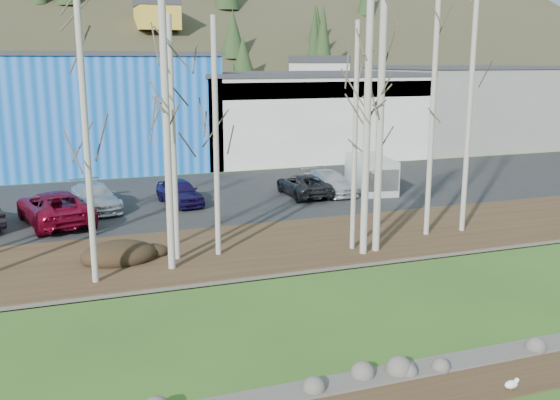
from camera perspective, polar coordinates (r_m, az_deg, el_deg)
name	(u,v)px	position (r m, az deg, el deg)	size (l,w,h in m)	color
dirt_strip	(400,398)	(15.48, 10.94, -17.33)	(80.00, 1.80, 0.03)	#382616
near_bank_rocks	(379,378)	(16.24, 9.07, -15.80)	(80.00, 0.80, 0.50)	#47423D
river	(315,316)	(19.55, 3.18, -10.55)	(80.00, 8.00, 0.90)	black
far_bank_rocks	(271,274)	(23.12, -0.83, -6.81)	(80.00, 0.80, 0.46)	#47423D
far_bank	(246,248)	(25.99, -3.15, -4.44)	(80.00, 7.00, 0.15)	#382616
parking_lot	(192,198)	(35.86, -8.02, 0.22)	(80.00, 14.00, 0.14)	black
building_blue	(69,110)	(48.45, -18.73, 7.77)	(20.40, 12.24, 8.30)	#0D52A9
building_white	(298,114)	(52.11, 1.68, 7.89)	(18.36, 12.24, 6.80)	beige
building_grey	(461,106)	(59.86, 16.22, 8.25)	(14.28, 12.24, 7.30)	slate
seagull	(512,384)	(16.41, 20.43, -15.49)	(0.43, 0.20, 0.31)	gold
dirt_mound	(119,253)	(24.88, -14.52, -4.75)	(2.89, 2.04, 0.57)	black
birch_3	(86,140)	(21.75, -17.30, 5.29)	(0.22, 0.22, 9.95)	#B6AFA4
birch_4	(167,136)	(22.58, -10.30, 5.76)	(0.26, 0.26, 9.84)	#B6AFA4
birch_5	(216,139)	(24.10, -5.88, 5.53)	(0.22, 0.22, 9.18)	#B6AFA4
birch_6	(355,138)	(24.96, 6.87, 5.60)	(0.20, 0.20, 9.06)	#B6AFA4
birch_7	(367,126)	(24.29, 7.95, 6.69)	(0.28, 0.28, 10.16)	#B6AFA4
birch_8	(380,120)	(24.74, 9.14, 7.25)	(0.29, 0.29, 10.58)	#B6AFA4
birch_9	(434,86)	(27.53, 13.89, 10.12)	(0.23, 0.23, 13.02)	#B6AFA4
birch_10	(173,141)	(23.76, -9.75, 5.31)	(0.22, 0.22, 9.18)	#B6AFA4
birch_11	(471,85)	(28.62, 17.08, 10.02)	(0.23, 0.23, 13.02)	#B6AFA4
car_2	(55,207)	(31.26, -19.92, -0.64)	(2.63, 5.71, 1.59)	maroon
car_3	(95,197)	(33.53, -16.56, 0.26)	(1.90, 4.67, 1.35)	#AEB2B7
car_4	(180,192)	(33.83, -9.16, 0.74)	(1.61, 4.01, 1.36)	#1A1043
car_5	(303,185)	(35.57, 2.15, 1.39)	(2.10, 4.56, 1.27)	#242325
car_6	(329,182)	(36.34, 4.54, 1.63)	(1.82, 4.48, 1.30)	silver
van_white	(372,174)	(37.25, 8.39, 2.34)	(2.63, 4.80, 1.99)	silver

